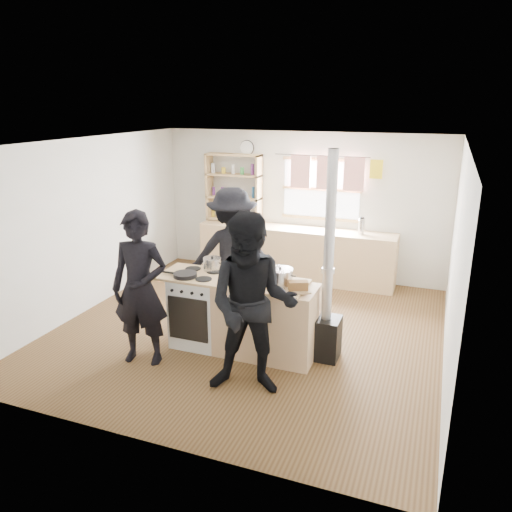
% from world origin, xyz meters
% --- Properties ---
extents(ground, '(5.00, 5.00, 0.01)m').
position_xyz_m(ground, '(0.00, 0.00, -0.01)').
color(ground, brown).
rests_on(ground, ground).
extents(back_counter, '(3.40, 0.55, 0.90)m').
position_xyz_m(back_counter, '(0.00, 2.22, 0.45)').
color(back_counter, tan).
rests_on(back_counter, ground).
extents(shelving_unit, '(1.00, 0.28, 1.20)m').
position_xyz_m(shelving_unit, '(-1.20, 2.34, 1.51)').
color(shelving_unit, tan).
rests_on(shelving_unit, back_counter).
extents(thermos, '(0.10, 0.10, 0.27)m').
position_xyz_m(thermos, '(1.10, 2.22, 1.03)').
color(thermos, silver).
rests_on(thermos, back_counter).
extents(cooking_island, '(1.97, 0.64, 0.93)m').
position_xyz_m(cooking_island, '(0.14, -0.55, 0.47)').
color(cooking_island, white).
rests_on(cooking_island, ground).
extents(skillet_greens, '(0.30, 0.30, 0.05)m').
position_xyz_m(skillet_greens, '(-0.55, -0.70, 0.96)').
color(skillet_greens, black).
rests_on(skillet_greens, cooking_island).
extents(roast_tray, '(0.40, 0.38, 0.07)m').
position_xyz_m(roast_tray, '(0.12, -0.52, 0.97)').
color(roast_tray, silver).
rests_on(roast_tray, cooking_island).
extents(stockpot_stove, '(0.23, 0.23, 0.19)m').
position_xyz_m(stockpot_stove, '(-0.35, -0.35, 1.01)').
color(stockpot_stove, '#B5B5B7').
rests_on(stockpot_stove, cooking_island).
extents(stockpot_counter, '(0.31, 0.31, 0.23)m').
position_xyz_m(stockpot_counter, '(0.62, -0.57, 1.03)').
color(stockpot_counter, silver).
rests_on(stockpot_counter, cooking_island).
extents(bread_board, '(0.34, 0.29, 0.12)m').
position_xyz_m(bread_board, '(0.87, -0.67, 0.98)').
color(bread_board, tan).
rests_on(bread_board, cooking_island).
extents(flue_heater, '(0.35, 0.35, 2.50)m').
position_xyz_m(flue_heater, '(1.14, -0.37, 0.65)').
color(flue_heater, black).
rests_on(flue_heater, ground).
extents(person_near_left, '(0.74, 0.55, 1.83)m').
position_xyz_m(person_near_left, '(-0.87, -1.20, 0.91)').
color(person_near_left, black).
rests_on(person_near_left, ground).
extents(person_near_right, '(1.09, 0.93, 1.95)m').
position_xyz_m(person_near_right, '(0.58, -1.34, 0.98)').
color(person_near_right, black).
rests_on(person_near_right, ground).
extents(person_far, '(1.38, 1.09, 1.87)m').
position_xyz_m(person_far, '(-0.38, 0.37, 0.93)').
color(person_far, black).
rests_on(person_far, ground).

